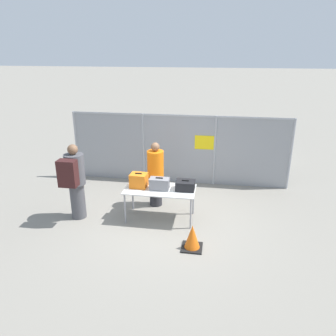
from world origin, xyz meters
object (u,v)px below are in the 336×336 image
object	(u,v)px
traveler_hooded	(74,179)
utility_trailer	(222,145)
suitcase_black	(185,185)
inspection_table	(160,191)
suitcase_grey	(159,184)
suitcase_orange	(139,180)
security_worker_near	(156,174)
traffic_cone	(192,238)

from	to	relation	value
traveler_hooded	utility_trailer	bearing A→B (deg)	65.42
suitcase_black	traveler_hooded	bearing A→B (deg)	-172.24
inspection_table	suitcase_grey	distance (m)	0.19
traveler_hooded	utility_trailer	world-z (taller)	traveler_hooded
suitcase_grey	utility_trailer	xyz separation A→B (m)	(1.40, 4.97, -0.45)
inspection_table	suitcase_orange	world-z (taller)	suitcase_orange
suitcase_orange	security_worker_near	world-z (taller)	security_worker_near
traffic_cone	suitcase_orange	bearing A→B (deg)	139.91
traveler_hooded	suitcase_grey	bearing A→B (deg)	15.67
suitcase_grey	utility_trailer	bearing A→B (deg)	74.28
suitcase_black	security_worker_near	xyz separation A→B (m)	(-0.81, 0.64, -0.01)
suitcase_grey	suitcase_black	bearing A→B (deg)	6.86
suitcase_black	utility_trailer	world-z (taller)	suitcase_black
suitcase_orange	traveler_hooded	world-z (taller)	traveler_hooded
inspection_table	traffic_cone	world-z (taller)	inspection_table
security_worker_near	traffic_cone	size ratio (longest dim) A/B	3.19
utility_trailer	suitcase_black	bearing A→B (deg)	-99.45
security_worker_near	traffic_cone	xyz separation A→B (m)	(1.09, -1.79, -0.61)
suitcase_black	traffic_cone	bearing A→B (deg)	-76.54
inspection_table	suitcase_grey	world-z (taller)	suitcase_grey
security_worker_near	inspection_table	bearing A→B (deg)	128.84
inspection_table	utility_trailer	xyz separation A→B (m)	(1.39, 4.95, -0.26)
inspection_table	suitcase_black	size ratio (longest dim) A/B	3.77
security_worker_near	traffic_cone	distance (m)	2.18
suitcase_orange	traffic_cone	world-z (taller)	suitcase_orange
suitcase_orange	inspection_table	bearing A→B (deg)	-4.11
inspection_table	utility_trailer	bearing A→B (deg)	74.32
traffic_cone	traveler_hooded	bearing A→B (deg)	163.69
traveler_hooded	utility_trailer	distance (m)	6.22
inspection_table	suitcase_orange	distance (m)	0.55
inspection_table	traffic_cone	bearing A→B (deg)	-52.37
suitcase_orange	traffic_cone	bearing A→B (deg)	-40.09
suitcase_orange	traveler_hooded	size ratio (longest dim) A/B	0.22
inspection_table	utility_trailer	distance (m)	5.15
suitcase_grey	traffic_cone	size ratio (longest dim) A/B	0.86
suitcase_orange	utility_trailer	xyz separation A→B (m)	(1.89, 4.91, -0.48)
suitcase_orange	traveler_hooded	xyz separation A→B (m)	(-1.41, -0.33, 0.06)
inspection_table	security_worker_near	bearing A→B (deg)	108.95
traffic_cone	suitcase_black	bearing A→B (deg)	103.46
inspection_table	security_worker_near	size ratio (longest dim) A/B	0.98
suitcase_orange	traffic_cone	xyz separation A→B (m)	(1.35, -1.14, -0.68)
inspection_table	suitcase_black	world-z (taller)	suitcase_black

